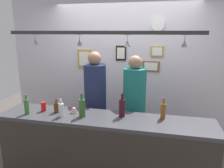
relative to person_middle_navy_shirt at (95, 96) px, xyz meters
The scene contains 22 objects.
back_wall 0.88m from the person_middle_navy_shirt, 67.62° to the left, with size 4.40×0.06×2.60m, color silver.
bar_counter 0.96m from the person_middle_navy_shirt, 68.76° to the right, with size 2.70×0.55×0.98m.
overhead_glass_rack 1.19m from the person_middle_navy_shirt, 62.74° to the right, with size 2.20×0.36×0.04m, color black.
hanging_wineglass_far_left 1.21m from the person_middle_navy_shirt, 130.05° to the right, with size 0.07×0.07×0.13m.
hanging_wineglass_left 1.06m from the person_middle_navy_shirt, 88.35° to the right, with size 0.07×0.07×0.13m.
hanging_wineglass_center_left 1.25m from the person_middle_navy_shirt, 48.60° to the right, with size 0.07×0.07×0.13m.
hanging_wineglass_center 1.61m from the person_middle_navy_shirt, 26.86° to the right, with size 0.07×0.07×0.13m.
person_middle_navy_shirt is the anchor object (origin of this frame).
person_right_teal_shirt 0.61m from the person_middle_navy_shirt, ahead, with size 0.34×0.34×1.69m.
bottle_soda_clear 0.79m from the person_middle_navy_shirt, 104.77° to the right, with size 0.06×0.06×0.23m.
bottle_beer_amber_tall 1.16m from the person_middle_navy_shirt, 26.82° to the right, with size 0.06×0.06×0.26m.
bottle_beer_brown_stubby 0.72m from the person_middle_navy_shirt, 117.42° to the right, with size 0.07×0.07×0.18m.
bottle_beer_green_import 1.03m from the person_middle_navy_shirt, 130.74° to the right, with size 0.06×0.06×0.26m.
bottle_wine_dark_red 0.79m from the person_middle_navy_shirt, 47.58° to the right, with size 0.08×0.08×0.30m.
bottle_champagne_green 0.70m from the person_middle_navy_shirt, 85.93° to the right, with size 0.08×0.08×0.30m.
drink_can 0.82m from the person_middle_navy_shirt, 129.77° to the right, with size 0.07×0.07×0.12m, color red.
cupcake 0.62m from the person_middle_navy_shirt, 99.27° to the right, with size 0.06×0.06×0.08m.
picture_frame_lower_pair 1.15m from the person_middle_navy_shirt, 42.68° to the left, with size 0.30×0.02×0.18m.
picture_frame_caricature 0.98m from the person_middle_navy_shirt, 120.54° to the left, with size 0.26×0.02×0.34m.
picture_frame_crest 0.98m from the person_middle_navy_shirt, 70.50° to the left, with size 0.18×0.02×0.26m.
picture_frame_upper_small 1.32m from the person_middle_navy_shirt, 39.47° to the left, with size 0.22×0.02×0.18m.
wall_clock 1.58m from the person_middle_navy_shirt, 39.39° to the left, with size 0.22×0.22×0.03m, color white.
Camera 1 is at (0.68, -2.80, 2.03)m, focal length 35.12 mm.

